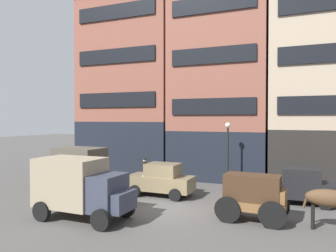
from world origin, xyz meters
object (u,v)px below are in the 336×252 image
Objects in this scene: sedan_dark at (299,186)px; fire_hydrant_curbside at (235,185)px; cargo_wagon at (254,194)px; delivery_truck_near at (81,186)px; pedestrian_officer at (145,170)px; delivery_truck_far at (72,167)px; sedan_light at (161,180)px; streetlamp_curbside at (228,146)px; draft_horse at (331,198)px.

fire_hydrant_curbside is (-3.51, 1.43, -0.49)m from sedan_dark.
delivery_truck_near is (-6.97, -2.50, 0.28)m from cargo_wagon.
fire_hydrant_curbside is (5.91, 0.24, -0.55)m from pedestrian_officer.
delivery_truck_far reaches higher than sedan_light.
delivery_truck_near is 1.06× the size of streetlamp_curbside.
sedan_dark reaches higher than fire_hydrant_curbside.
streetlamp_curbside is 2.39m from fire_hydrant_curbside.
streetlamp_curbside reaches higher than sedan_light.
sedan_light is 2.07× the size of pedestrian_officer.
pedestrian_officer is (3.29, 3.22, -0.44)m from delivery_truck_far.
draft_horse is 14.02m from delivery_truck_far.
pedestrian_officer is 5.94m from fire_hydrant_curbside.
delivery_truck_far is at bearing -171.05° from sedan_light.
fire_hydrant_curbside is at bearing 131.79° from draft_horse.
sedan_light is at bearing 153.81° from cargo_wagon.
cargo_wagon is at bearing -68.24° from streetlamp_curbside.
sedan_dark reaches higher than pedestrian_officer.
sedan_dark is 0.91× the size of streetlamp_curbside.
delivery_truck_far reaches higher than cargo_wagon.
draft_horse is 8.01m from streetlamp_curbside.
cargo_wagon is at bearing -71.54° from fire_hydrant_curbside.
pedestrian_officer is at bearing 133.43° from sedan_light.
delivery_truck_far is 1.08× the size of streetlamp_curbside.
delivery_truck_near is at bearing -47.23° from delivery_truck_far.
cargo_wagon reaches higher than sedan_dark.
streetlamp_curbside is (3.10, 3.18, 1.76)m from sedan_light.
pedestrian_officer is at bearing -171.16° from streetlamp_curbside.
delivery_truck_far is at bearing -159.39° from fire_hydrant_curbside.
delivery_truck_near is 2.44× the size of pedestrian_officer.
pedestrian_officer is at bearing 95.27° from delivery_truck_near.
delivery_truck_far is at bearing -154.82° from streetlamp_curbside.
cargo_wagon is 1.65× the size of pedestrian_officer.
fire_hydrant_curbside is (0.58, -0.59, -2.24)m from streetlamp_curbside.
delivery_truck_near reaches higher than fire_hydrant_curbside.
sedan_light is 4.53m from fire_hydrant_curbside.
fire_hydrant_curbside is at bearing -45.58° from streetlamp_curbside.
draft_horse is 11.75m from pedestrian_officer.
delivery_truck_near is 5.87m from delivery_truck_far.
pedestrian_officer is 5.65m from streetlamp_curbside.
delivery_truck_far is (-13.90, 1.81, 0.15)m from draft_horse.
delivery_truck_near reaches higher than sedan_light.
cargo_wagon is 6.06m from sedan_light.
delivery_truck_near is 5.28× the size of fire_hydrant_curbside.
streetlamp_curbside reaches higher than delivery_truck_near.
delivery_truck_near is 1.18× the size of sedan_light.
cargo_wagon is 6.49m from streetlamp_curbside.
pedestrian_officer is at bearing 44.41° from delivery_truck_far.
draft_horse is at bearing -48.21° from fire_hydrant_curbside.
delivery_truck_near is 9.64m from streetlamp_curbside.
fire_hydrant_curbside is at bearing 2.30° from pedestrian_officer.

